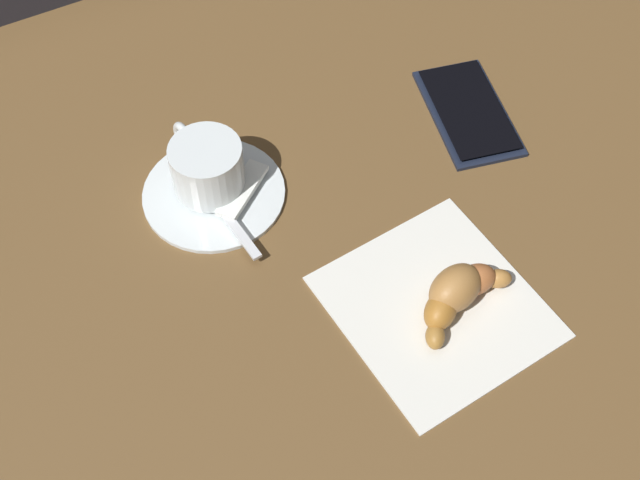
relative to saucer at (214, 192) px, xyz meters
name	(u,v)px	position (x,y,z in m)	size (l,w,h in m)	color
ground_plane	(330,252)	(-0.13, -0.03, 0.00)	(1.80, 1.80, 0.00)	brown
saucer	(214,192)	(0.00, 0.00, 0.00)	(0.14, 0.14, 0.01)	silver
espresso_cup	(206,166)	(0.01, 0.00, 0.03)	(0.09, 0.07, 0.05)	silver
teaspoon	(215,199)	(-0.01, 0.01, 0.01)	(0.12, 0.04, 0.01)	silver
sugar_packet	(242,190)	(-0.02, -0.02, 0.01)	(0.07, 0.02, 0.01)	white
napkin	(436,306)	(-0.24, -0.05, 0.00)	(0.18, 0.17, 0.00)	silver
croissant	(457,293)	(-0.25, -0.06, 0.02)	(0.05, 0.11, 0.04)	#AA7336
cell_phone	(468,111)	(-0.12, -0.25, 0.00)	(0.16, 0.14, 0.01)	#181F2F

